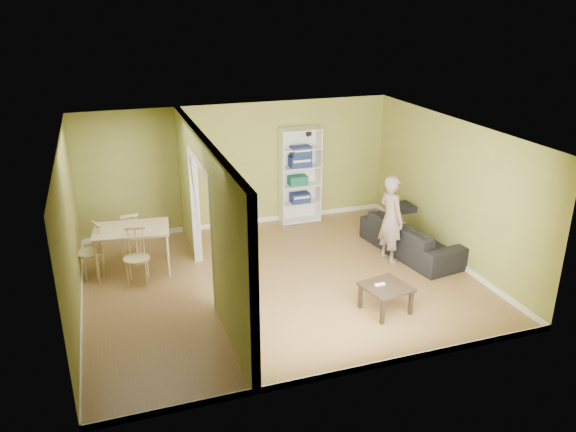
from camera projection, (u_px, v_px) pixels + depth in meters
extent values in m
plane|color=brown|center=(281.00, 281.00, 9.66)|extent=(6.50, 6.50, 0.00)
plane|color=white|center=(280.00, 132.00, 8.73)|extent=(6.50, 6.50, 0.00)
plane|color=olive|center=(240.00, 166.00, 11.63)|extent=(6.50, 0.00, 6.50)
plane|color=olive|center=(351.00, 286.00, 6.77)|extent=(6.50, 0.00, 6.50)
plane|color=olive|center=(70.00, 235.00, 8.23)|extent=(0.00, 5.50, 5.50)
plane|color=olive|center=(451.00, 190.00, 10.17)|extent=(0.00, 5.50, 5.50)
cube|color=black|center=(309.00, 133.00, 11.81)|extent=(0.10, 0.10, 0.10)
imported|color=black|center=(412.00, 232.00, 10.59)|extent=(2.33, 1.27, 0.84)
imported|color=slate|center=(391.00, 212.00, 10.08)|extent=(0.77, 0.64, 1.93)
cube|color=white|center=(281.00, 178.00, 11.81)|extent=(0.02, 0.38, 2.04)
cube|color=white|center=(318.00, 174.00, 12.06)|extent=(0.02, 0.38, 2.04)
cube|color=white|center=(297.00, 174.00, 12.09)|extent=(0.86, 0.02, 2.04)
cube|color=white|center=(300.00, 220.00, 12.29)|extent=(0.82, 0.38, 0.02)
cube|color=white|center=(300.00, 203.00, 12.15)|extent=(0.82, 0.38, 0.02)
cube|color=white|center=(300.00, 185.00, 12.00)|extent=(0.82, 0.38, 0.02)
cube|color=white|center=(300.00, 167.00, 11.86)|extent=(0.82, 0.38, 0.02)
cube|color=white|center=(300.00, 149.00, 11.72)|extent=(0.82, 0.38, 0.02)
cube|color=white|center=(300.00, 130.00, 11.57)|extent=(0.82, 0.38, 0.02)
cube|color=navy|center=(300.00, 198.00, 12.11)|extent=(0.41, 0.27, 0.21)
cube|color=#14634E|center=(298.00, 180.00, 11.95)|extent=(0.39, 0.25, 0.20)
cube|color=navy|center=(300.00, 161.00, 11.81)|extent=(0.45, 0.29, 0.23)
cube|color=#151A52|center=(301.00, 152.00, 11.75)|extent=(0.41, 0.27, 0.21)
cube|color=#2E2117|center=(386.00, 287.00, 8.58)|extent=(0.66, 0.66, 0.04)
cube|color=#2E2117|center=(378.00, 311.00, 8.34)|extent=(0.05, 0.05, 0.40)
cube|color=#2E2117|center=(410.00, 305.00, 8.50)|extent=(0.05, 0.05, 0.40)
cube|color=#2E2117|center=(362.00, 294.00, 8.82)|extent=(0.05, 0.05, 0.40)
cube|color=#2E2117|center=(392.00, 289.00, 8.98)|extent=(0.05, 0.05, 0.40)
cube|color=white|center=(380.00, 284.00, 8.59)|extent=(0.16, 0.04, 0.03)
cube|color=#CBAE8E|center=(131.00, 229.00, 9.78)|extent=(1.28, 0.86, 0.04)
cylinder|color=#CBAE8E|center=(99.00, 264.00, 9.42)|extent=(0.05, 0.05, 0.76)
cylinder|color=#CBAE8E|center=(170.00, 254.00, 9.77)|extent=(0.05, 0.05, 0.76)
cylinder|color=#CBAE8E|center=(98.00, 246.00, 10.08)|extent=(0.05, 0.05, 0.76)
cylinder|color=#CBAE8E|center=(164.00, 238.00, 10.43)|extent=(0.05, 0.05, 0.76)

